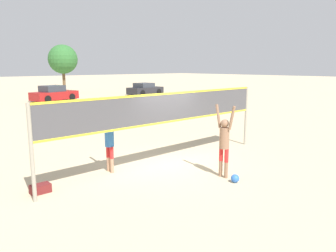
# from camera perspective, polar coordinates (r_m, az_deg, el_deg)

# --- Properties ---
(ground_plane) EXTENTS (200.00, 200.00, 0.00)m
(ground_plane) POSITION_cam_1_polar(r_m,az_deg,el_deg) (10.90, 0.00, -6.84)
(ground_plane) COLOR #C6B28C
(volleyball_net) EXTENTS (8.82, 0.10, 2.40)m
(volleyball_net) POSITION_cam_1_polar(r_m,az_deg,el_deg) (10.51, 0.00, 2.48)
(volleyball_net) COLOR gray
(volleyball_net) RESTS_ON ground_plane
(player_spiker) EXTENTS (0.28, 0.71, 2.14)m
(player_spiker) POSITION_cam_1_polar(r_m,az_deg,el_deg) (9.62, 9.77, -2.38)
(player_spiker) COLOR #8C664C
(player_spiker) RESTS_ON ground_plane
(player_blocker) EXTENTS (0.28, 0.69, 2.00)m
(player_blocker) POSITION_cam_1_polar(r_m,az_deg,el_deg) (10.13, -10.17, -2.23)
(player_blocker) COLOR tan
(player_blocker) RESTS_ON ground_plane
(volleyball) EXTENTS (0.24, 0.24, 0.24)m
(volleyball) POSITION_cam_1_polar(r_m,az_deg,el_deg) (9.50, 11.60, -8.93)
(volleyball) COLOR blue
(volleyball) RESTS_ON ground_plane
(gear_bag) EXTENTS (0.49, 0.29, 0.23)m
(gear_bag) POSITION_cam_1_polar(r_m,az_deg,el_deg) (9.20, -21.33, -10.13)
(gear_bag) COLOR maroon
(gear_bag) RESTS_ON ground_plane
(parked_car_near) EXTENTS (4.31, 2.26, 1.35)m
(parked_car_near) POSITION_cam_1_polar(r_m,az_deg,el_deg) (37.51, -4.02, 6.38)
(parked_car_near) COLOR #232328
(parked_car_near) RESTS_ON ground_plane
(parked_car_far) EXTENTS (4.54, 2.58, 1.45)m
(parked_car_far) POSITION_cam_1_polar(r_m,az_deg,el_deg) (32.63, -19.23, 5.29)
(parked_car_far) COLOR maroon
(parked_car_far) RESTS_ON ground_plane
(tree_left_cluster) EXTENTS (3.43, 3.43, 5.74)m
(tree_left_cluster) POSITION_cam_1_polar(r_m,az_deg,el_deg) (41.58, -17.85, 10.98)
(tree_left_cluster) COLOR brown
(tree_left_cluster) RESTS_ON ground_plane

